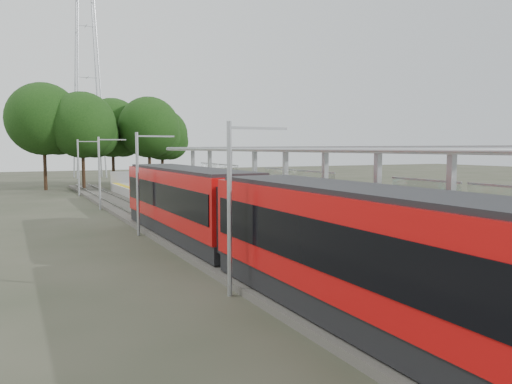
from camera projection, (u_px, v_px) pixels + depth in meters
trackbed at (167, 228)px, 27.88m from camera, size 3.00×70.00×0.24m
platform at (240, 216)px, 29.85m from camera, size 6.00×50.00×1.00m
tactile_strip at (199, 210)px, 28.67m from camera, size 0.60×50.00×0.02m
end_fence at (140, 177)px, 51.99m from camera, size 6.00×0.10×1.20m
train at (249, 217)px, 18.23m from camera, size 2.74×27.60×3.62m
canopy at (296, 155)px, 26.84m from camera, size 3.27×38.00×3.66m
pylon at (86, 52)px, 75.01m from camera, size 8.00×4.00×38.00m
tree_cluster at (104, 126)px, 56.94m from camera, size 20.70×12.14×11.60m
catenary_masts at (139, 180)px, 25.98m from camera, size 2.08×48.16×5.40m
bench_mid at (395, 219)px, 21.57m from camera, size 0.82×1.50×0.98m
bench_far at (198, 184)px, 42.04m from camera, size 0.95×1.51×0.99m
info_pillar_near at (487, 240)px, 15.05m from camera, size 0.43×0.43×1.90m
info_pillar_far at (294, 204)px, 25.61m from camera, size 0.38×0.38×1.70m
litter_bin at (271, 200)px, 29.43m from camera, size 0.53×0.53×1.01m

